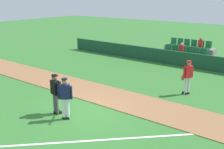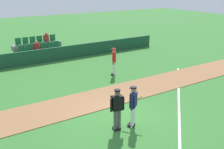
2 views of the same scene
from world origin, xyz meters
name	(u,v)px [view 1 (image 1 of 2)]	position (x,y,z in m)	size (l,w,h in m)	color
ground_plane	(81,112)	(0.00, 0.00, 0.00)	(80.00, 80.00, 0.00)	#33702D
infield_dirt_path	(112,97)	(0.00, 2.27, 0.01)	(28.00, 2.36, 0.03)	#936642
foul_line_chalk	(132,138)	(3.00, -0.50, 0.01)	(12.00, 0.10, 0.01)	white
dugout_fence	(179,59)	(0.00, 10.13, 0.52)	(20.00, 0.16, 1.03)	#19472D
stadium_bleachers	(187,55)	(0.00, 11.58, 0.49)	(3.90, 2.10, 1.90)	slate
batter_navy_jersey	(65,97)	(-0.01, -0.82, 0.97)	(0.72, 0.69, 1.76)	white
umpire_home_plate	(56,92)	(-0.72, -0.72, 1.00)	(0.58, 0.36, 1.76)	#4C4C4C
runner_red_jersey	(188,76)	(2.76, 4.93, 0.96)	(0.48, 0.58, 1.76)	silver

